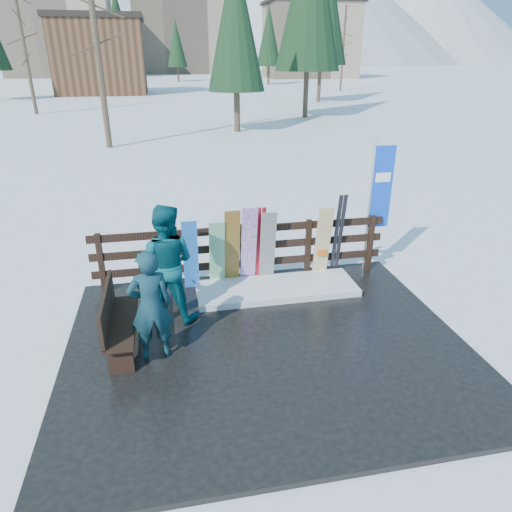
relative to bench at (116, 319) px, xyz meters
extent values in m
plane|color=white|center=(2.19, -0.29, -0.60)|extent=(700.00, 700.00, 0.00)
cube|color=black|center=(2.19, -0.29, -0.56)|extent=(6.00, 5.00, 0.08)
cube|color=black|center=(-0.41, 1.91, 0.06)|extent=(0.10, 0.10, 1.15)
cube|color=black|center=(0.89, 1.91, 0.06)|extent=(0.10, 0.10, 1.15)
cube|color=black|center=(2.19, 1.91, 0.06)|extent=(0.10, 0.10, 1.15)
cube|color=black|center=(3.49, 1.91, 0.06)|extent=(0.10, 0.10, 1.15)
cube|color=black|center=(4.79, 1.91, 0.06)|extent=(0.10, 0.10, 1.15)
cube|color=black|center=(2.19, 1.91, -0.17)|extent=(5.60, 0.05, 0.14)
cube|color=black|center=(2.19, 1.91, 0.18)|extent=(5.60, 0.05, 0.14)
cube|color=black|center=(2.19, 1.91, 0.53)|extent=(5.60, 0.05, 0.14)
cube|color=white|center=(2.72, 1.31, -0.46)|extent=(2.95, 1.00, 0.12)
cube|color=black|center=(0.07, 0.00, -0.07)|extent=(0.40, 1.50, 0.06)
cube|color=black|center=(0.07, -0.60, -0.29)|extent=(0.34, 0.06, 0.45)
cube|color=black|center=(0.07, 0.60, -0.29)|extent=(0.34, 0.06, 0.45)
cube|color=black|center=(-0.11, 0.00, 0.20)|extent=(0.05, 1.50, 0.50)
cube|color=blue|center=(1.19, 1.69, 0.18)|extent=(0.27, 0.25, 1.39)
cube|color=silver|center=(1.68, 1.69, 0.16)|extent=(0.28, 0.32, 1.35)
cube|color=gold|center=(1.96, 1.69, 0.26)|extent=(0.28, 0.35, 1.55)
cube|color=white|center=(2.27, 1.69, 0.28)|extent=(0.28, 0.39, 1.59)
cube|color=black|center=(2.63, 1.69, 0.22)|extent=(0.29, 0.28, 1.46)
cube|color=silver|center=(3.71, 1.69, 0.23)|extent=(0.29, 0.27, 1.49)
cube|color=maroon|center=(2.46, 1.76, 0.25)|extent=(0.07, 0.21, 1.53)
cube|color=maroon|center=(2.55, 1.76, 0.25)|extent=(0.07, 0.21, 1.53)
cube|color=black|center=(3.99, 1.76, 0.33)|extent=(0.08, 0.27, 1.69)
cube|color=black|center=(4.08, 1.76, 0.33)|extent=(0.08, 0.27, 1.69)
cylinder|color=silver|center=(4.71, 1.96, 0.78)|extent=(0.04, 0.04, 2.60)
cube|color=blue|center=(4.93, 1.96, 1.18)|extent=(0.42, 0.02, 1.60)
imported|color=#154845|center=(0.52, -0.30, 0.32)|extent=(0.66, 0.49, 1.67)
imported|color=#094956|center=(0.76, 0.77, 0.47)|extent=(1.14, 1.00, 1.97)
cube|color=tan|center=(-19.81, 109.71, 8.40)|extent=(22.00, 14.00, 18.00)
cube|color=gray|center=(8.19, 129.71, 10.40)|extent=(26.00, 16.00, 22.00)
cube|color=tan|center=(32.19, 94.71, 6.40)|extent=(18.00, 12.00, 14.00)
cube|color=black|center=(32.19, 94.71, 13.70)|extent=(18.90, 12.60, 0.60)
cube|color=brown|center=(-5.81, 54.71, 3.40)|extent=(10.00, 8.00, 8.00)
cube|color=black|center=(-5.81, 54.71, 7.70)|extent=(10.50, 8.40, 0.60)
cylinder|color=#382B1E|center=(-1.81, 17.71, 5.16)|extent=(0.28, 0.28, 11.51)
cone|color=black|center=(5.19, 21.71, 3.97)|extent=(3.29, 3.29, 9.14)
cone|color=black|center=(11.19, 27.71, 5.78)|extent=(4.59, 4.59, 12.74)
cylinder|color=#382B1E|center=(-8.81, 33.71, 4.36)|extent=(0.28, 0.28, 9.91)
cone|color=black|center=(16.19, 39.71, 6.20)|extent=(4.89, 4.89, 13.59)
cylinder|color=#382B1E|center=(24.19, 54.71, 4.42)|extent=(0.28, 0.28, 10.03)
cone|color=black|center=(-3.81, 59.71, 5.06)|extent=(4.07, 4.07, 11.31)
cone|color=black|center=(18.19, 71.71, 4.93)|extent=(3.98, 3.98, 11.05)
cone|color=black|center=(4.19, 84.71, 4.31)|extent=(3.54, 3.54, 9.82)
cone|color=white|center=(182.19, 329.71, 34.40)|extent=(180.00, 180.00, 70.00)
camera|label=1|loc=(0.90, -5.99, 3.49)|focal=32.00mm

